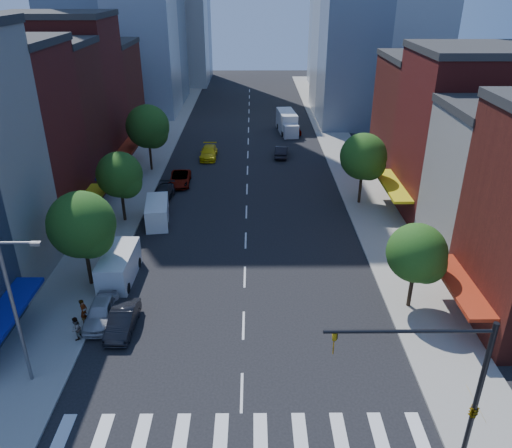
{
  "coord_description": "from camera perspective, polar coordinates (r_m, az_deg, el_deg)",
  "views": [
    {
      "loc": [
        0.66,
        -20.75,
        20.61
      ],
      "look_at": [
        0.87,
        11.09,
        5.0
      ],
      "focal_mm": 35.0,
      "sensor_mm": 36.0,
      "label": 1
    }
  ],
  "objects": [
    {
      "name": "ground",
      "position": [
        29.25,
        -1.64,
        -18.69
      ],
      "size": [
        220.0,
        220.0,
        0.0
      ],
      "primitive_type": "plane",
      "color": "black",
      "rests_on": "ground"
    },
    {
      "name": "sidewalk_left",
      "position": [
        65.46,
        -12.05,
        7.26
      ],
      "size": [
        5.0,
        120.0,
        0.15
      ],
      "primitive_type": "cube",
      "color": "gray",
      "rests_on": "ground"
    },
    {
      "name": "sidewalk_right",
      "position": [
        65.21,
        10.19,
        7.35
      ],
      "size": [
        5.0,
        120.0,
        0.15
      ],
      "primitive_type": "cube",
      "color": "gray",
      "rests_on": "ground"
    },
    {
      "name": "crosswalk",
      "position": [
        27.2,
        -1.77,
        -23.14
      ],
      "size": [
        19.0,
        3.0,
        0.01
      ],
      "primitive_type": "cube",
      "color": "silver",
      "rests_on": "ground"
    },
    {
      "name": "bldg_left_3",
      "position": [
        55.82,
        -23.6,
        10.39
      ],
      "size": [
        12.0,
        8.0,
        15.0
      ],
      "primitive_type": "cube",
      "color": "#561B15",
      "rests_on": "ground"
    },
    {
      "name": "bldg_left_4",
      "position": [
        63.31,
        -20.97,
        13.43
      ],
      "size": [
        12.0,
        9.0,
        17.0
      ],
      "primitive_type": "cube",
      "color": "maroon",
      "rests_on": "ground"
    },
    {
      "name": "bldg_left_5",
      "position": [
        72.51,
        -18.28,
        13.63
      ],
      "size": [
        12.0,
        10.0,
        13.0
      ],
      "primitive_type": "cube",
      "color": "#561B15",
      "rests_on": "ground"
    },
    {
      "name": "bldg_right_2",
      "position": [
        50.87,
        23.52,
        9.03
      ],
      "size": [
        12.0,
        10.0,
        15.0
      ],
      "primitive_type": "cube",
      "color": "maroon",
      "rests_on": "ground"
    },
    {
      "name": "bldg_right_3",
      "position": [
        60.08,
        19.81,
        11.03
      ],
      "size": [
        12.0,
        10.0,
        13.0
      ],
      "primitive_type": "cube",
      "color": "#561B15",
      "rests_on": "ground"
    },
    {
      "name": "traffic_signal",
      "position": [
        24.92,
        22.76,
        -17.74
      ],
      "size": [
        7.24,
        2.24,
        8.0
      ],
      "color": "black",
      "rests_on": "sidewalk_right"
    },
    {
      "name": "streetlight",
      "position": [
        29.38,
        -25.69,
        -8.27
      ],
      "size": [
        2.25,
        0.25,
        9.0
      ],
      "color": "slate",
      "rests_on": "sidewalk_left"
    },
    {
      "name": "tree_left_near",
      "position": [
        37.35,
        -19.08,
        -0.35
      ],
      "size": [
        4.8,
        4.8,
        7.3
      ],
      "color": "black",
      "rests_on": "sidewalk_left"
    },
    {
      "name": "tree_left_mid",
      "position": [
        47.15,
        -15.16,
        5.24
      ],
      "size": [
        4.2,
        4.2,
        6.65
      ],
      "color": "black",
      "rests_on": "sidewalk_left"
    },
    {
      "name": "tree_left_far",
      "position": [
        59.94,
        -12.13,
        10.65
      ],
      "size": [
        5.0,
        5.0,
        7.75
      ],
      "color": "black",
      "rests_on": "sidewalk_left"
    },
    {
      "name": "tree_right_near",
      "position": [
        34.82,
        18.12,
        -3.44
      ],
      "size": [
        4.0,
        4.0,
        6.2
      ],
      "color": "black",
      "rests_on": "sidewalk_right"
    },
    {
      "name": "tree_right_far",
      "position": [
        50.47,
        12.33,
        7.33
      ],
      "size": [
        4.6,
        4.6,
        7.2
      ],
      "color": "black",
      "rests_on": "sidewalk_right"
    },
    {
      "name": "parked_car_front",
      "position": [
        35.24,
        -17.3,
        -9.56
      ],
      "size": [
        1.88,
        4.45,
        1.5
      ],
      "primitive_type": "imported",
      "rotation": [
        0.0,
        0.0,
        0.03
      ],
      "color": "#A6A5AA",
      "rests_on": "ground"
    },
    {
      "name": "parked_car_second",
      "position": [
        34.13,
        -15.0,
        -10.58
      ],
      "size": [
        1.58,
        4.37,
        1.43
      ],
      "primitive_type": "imported",
      "rotation": [
        0.0,
        0.0,
        -0.01
      ],
      "color": "black",
      "rests_on": "ground"
    },
    {
      "name": "parked_car_third",
      "position": [
        56.49,
        -8.69,
        5.15
      ],
      "size": [
        2.44,
        4.96,
        1.35
      ],
      "primitive_type": "imported",
      "rotation": [
        0.0,
        0.0,
        0.04
      ],
      "color": "#999999",
      "rests_on": "ground"
    },
    {
      "name": "parked_car_rear",
      "position": [
        52.64,
        -10.65,
        3.41
      ],
      "size": [
        2.33,
        4.88,
        1.37
      ],
      "primitive_type": "imported",
      "rotation": [
        0.0,
        0.0,
        -0.09
      ],
      "color": "black",
      "rests_on": "ground"
    },
    {
      "name": "cargo_van_near",
      "position": [
        39.1,
        -15.44,
        -4.79
      ],
      "size": [
        2.28,
        5.45,
        2.31
      ],
      "rotation": [
        0.0,
        0.0,
        -0.01
      ],
      "color": "silver",
      "rests_on": "ground"
    },
    {
      "name": "cargo_van_far",
      "position": [
        47.5,
        -11.21,
        1.27
      ],
      "size": [
        2.63,
        5.19,
        2.12
      ],
      "rotation": [
        0.0,
        0.0,
        0.13
      ],
      "color": "white",
      "rests_on": "ground"
    },
    {
      "name": "taxi",
      "position": [
        64.77,
        -5.43,
        8.13
      ],
      "size": [
        2.07,
        5.05,
        1.47
      ],
      "primitive_type": "imported",
      "rotation": [
        0.0,
        0.0,
        -0.0
      ],
      "color": "yellow",
      "rests_on": "ground"
    },
    {
      "name": "traffic_car_oncoming",
      "position": [
        65.11,
        2.91,
        8.29
      ],
      "size": [
        1.94,
        4.44,
        1.42
      ],
      "primitive_type": "imported",
      "rotation": [
        0.0,
        0.0,
        3.04
      ],
      "color": "black",
      "rests_on": "ground"
    },
    {
      "name": "traffic_car_far",
      "position": [
        75.45,
        4.3,
        10.81
      ],
      "size": [
        2.3,
        4.76,
        1.57
      ],
      "primitive_type": "imported",
      "rotation": [
        0.0,
        0.0,
        3.24
      ],
      "color": "#999999",
      "rests_on": "ground"
    },
    {
      "name": "box_truck",
      "position": [
        75.93,
        3.59,
        11.44
      ],
      "size": [
        2.99,
        7.74,
        3.04
      ],
      "rotation": [
        0.0,
        0.0,
        0.11
      ],
      "color": "silver",
      "rests_on": "ground"
    },
    {
      "name": "pedestrian_near",
      "position": [
        35.13,
        -19.09,
        -9.4
      ],
      "size": [
        0.47,
        0.68,
        1.78
      ],
      "primitive_type": "imported",
      "rotation": [
        0.0,
        0.0,
        1.5
      ],
      "color": "#999999",
      "rests_on": "sidewalk_left"
    },
    {
      "name": "pedestrian_far",
      "position": [
        33.9,
        -19.9,
        -11.17
      ],
      "size": [
        0.78,
        0.9,
        1.6
      ],
      "primitive_type": "imported",
      "rotation": [
        0.0,
        0.0,
        -1.83
      ],
      "color": "#999999",
      "rests_on": "sidewalk_left"
    }
  ]
}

